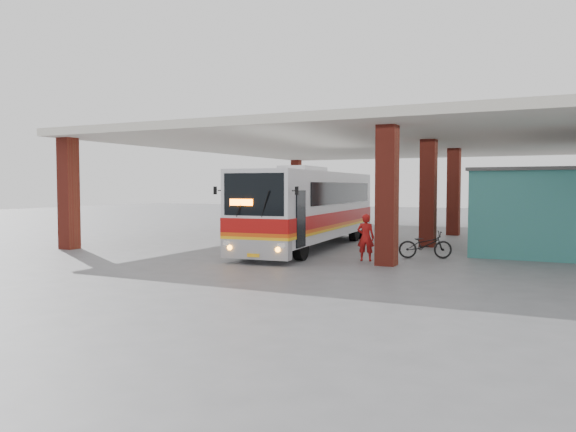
# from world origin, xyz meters

# --- Properties ---
(ground) EXTENTS (90.00, 90.00, 0.00)m
(ground) POSITION_xyz_m (0.00, 0.00, 0.00)
(ground) COLOR #515154
(ground) RESTS_ON ground
(brick_columns) EXTENTS (20.10, 21.60, 4.35)m
(brick_columns) POSITION_xyz_m (1.43, 5.00, 2.17)
(brick_columns) COLOR maroon
(brick_columns) RESTS_ON ground
(canopy_roof) EXTENTS (21.00, 23.00, 0.30)m
(canopy_roof) POSITION_xyz_m (0.50, 6.50, 4.50)
(canopy_roof) COLOR silver
(canopy_roof) RESTS_ON brick_columns
(shop_building) EXTENTS (5.20, 8.20, 3.11)m
(shop_building) POSITION_xyz_m (7.49, 4.00, 1.56)
(shop_building) COLOR #327D6F
(shop_building) RESTS_ON ground
(coach_bus) EXTENTS (3.22, 11.21, 3.22)m
(coach_bus) POSITION_xyz_m (-1.15, 0.59, 1.60)
(coach_bus) COLOR silver
(coach_bus) RESTS_ON ground
(motorcycle) EXTENTS (1.90, 1.28, 0.94)m
(motorcycle) POSITION_xyz_m (3.73, -0.81, 0.47)
(motorcycle) COLOR black
(motorcycle) RESTS_ON ground
(pedestrian) EXTENTS (0.63, 0.47, 1.56)m
(pedestrian) POSITION_xyz_m (2.10, -2.31, 0.78)
(pedestrian) COLOR #B41716
(pedestrian) RESTS_ON ground
(red_chair) EXTENTS (0.56, 0.56, 0.84)m
(red_chair) POSITION_xyz_m (4.78, 8.12, 0.39)
(red_chair) COLOR #AE1812
(red_chair) RESTS_ON ground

